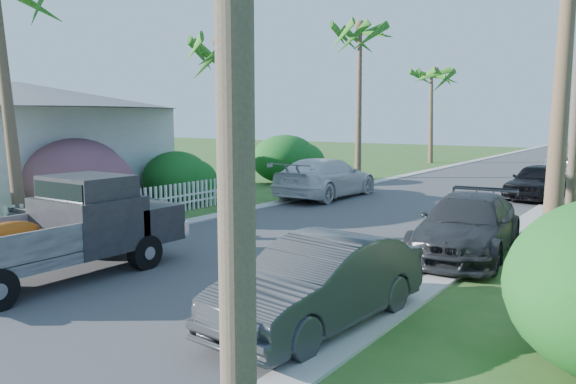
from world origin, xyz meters
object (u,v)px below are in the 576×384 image
Objects in this scene: house_left at (16,147)px; parked_car_rd at (567,170)px; parked_car_rn at (320,283)px; palm_l_b at (222,42)px; palm_l_d at (432,72)px; parked_car_rf at (538,182)px; parked_car_ln at (98,210)px; pickup_truck at (77,227)px; parked_car_rm at (467,226)px; palm_l_c at (360,27)px; parked_car_lf at (326,178)px.

parked_car_rd is at bearing 46.32° from house_left.
parked_car_rn is 0.56× the size of palm_l_b.
parked_car_rn is 0.54× the size of palm_l_d.
parked_car_ln is (-8.32, -14.55, 0.07)m from parked_car_rf.
parked_car_rm is at bearing 45.05° from pickup_truck.
palm_l_d reaches higher than palm_l_b.
parked_car_ln is at bearing 137.05° from pickup_truck.
parked_car_rn is 5.85m from parked_car_rm.
palm_l_c is (-9.83, -2.63, 7.17)m from parked_car_rd.
house_left is at bearing -136.95° from parked_car_rf.
palm_l_c is at bearing 120.29° from parked_car_rm.
palm_l_b is at bearing -128.02° from parked_car_rd.
palm_l_d is at bearing 112.59° from parked_car_rn.
parked_car_rf is at bearing -90.30° from parked_car_rd.
palm_l_d reaches higher than house_left.
palm_l_c is 1.02× the size of house_left.
palm_l_c reaches higher than parked_car_lf.
pickup_truck is at bearing -82.10° from palm_l_d.
parked_car_rm is at bearing -163.56° from parked_car_ln.
parked_car_lf is at bearing 39.06° from house_left.
pickup_truck is 0.56× the size of palm_l_c.
parked_car_rd is at bearing 85.04° from parked_car_rm.
palm_l_c reaches higher than parked_car_rd.
parked_car_rd is (0.23, 5.59, 0.03)m from parked_car_rf.
palm_l_d is (-1.78, 29.52, 5.66)m from parked_car_ln.
parked_car_ln is 18.96m from palm_l_c.
parked_car_rn is at bearing -63.94° from palm_l_c.
pickup_truck is 23.37m from parked_car_rd.
parked_car_lf is (-7.20, 12.26, 0.12)m from parked_car_rn.
pickup_truck is 1.05× the size of parked_car_rm.
parked_car_rm is at bearing -19.24° from palm_l_b.
parked_car_rf is (0.00, 16.67, 0.02)m from parked_car_rn.
parked_car_rn is (5.66, 0.36, -0.32)m from pickup_truck.
palm_l_c reaches higher than parked_car_ln.
palm_l_d is at bearing 89.22° from palm_l_b.
palm_l_b reaches higher than parked_car_rm.
parked_car_rn is 0.91× the size of parked_car_ln.
palm_l_c is at bearing 169.95° from parked_car_rf.
parked_car_rd is 17.37m from palm_l_b.
pickup_truck is at bearing -171.52° from parked_car_rn.
parked_car_rn is at bearing -82.90° from parked_car_rf.
pickup_truck is 12.07m from house_left.
palm_l_c is (-9.60, 2.96, 7.20)m from parked_car_rf.
palm_l_c is (-3.94, 19.99, 6.90)m from pickup_truck.
parked_car_lf is 0.72× the size of palm_l_d.
parked_car_ln is 0.62× the size of palm_l_b.
palm_l_b is at bearing -80.89° from parked_car_ln.
palm_l_d is at bearing 76.46° from house_left.
pickup_truck is at bearing -64.63° from palm_l_b.
house_left is (-16.83, -17.63, 1.38)m from parked_car_rd.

